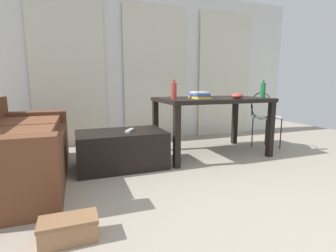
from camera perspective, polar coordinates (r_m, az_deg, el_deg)
The scene contains 14 objects.
ground_plane at distance 2.82m, azimuth 9.23°, elevation -10.43°, with size 7.50×7.50×0.00m, color gray.
wall_back at distance 4.47m, azimuth -3.22°, elevation 12.95°, with size 5.33×0.10×2.45m, color silver.
curtains at distance 4.38m, azimuth -2.86°, elevation 11.50°, with size 3.79×0.03×2.22m.
couch at distance 2.91m, azimuth -31.53°, elevation -4.57°, with size 0.91×1.87×0.80m.
coffee_table at distance 2.98m, azimuth -10.34°, elevation -5.14°, with size 0.98×0.59×0.42m.
craft_table at distance 3.47m, azimuth 9.67°, elevation 4.69°, with size 1.42×0.89×0.77m.
wire_chair at distance 3.97m, azimuth 20.71°, elevation 2.67°, with size 0.40×0.41×0.83m.
bottle_near at distance 3.64m, azimuth 20.43°, elevation 7.53°, with size 0.07×0.07×0.23m.
bottle_far at distance 3.18m, azimuth 1.32°, elevation 7.94°, with size 0.07×0.07×0.23m.
bowl at distance 3.31m, azimuth 15.17°, elevation 6.53°, with size 0.14×0.14×0.07m, color #9E3833.
book_stack at distance 3.23m, azimuth 7.06°, elevation 6.81°, with size 0.20×0.27×0.09m.
tv_remote_on_table at distance 3.77m, azimuth 8.32°, elevation 6.68°, with size 0.04×0.15×0.02m, color #B7B7B2.
tv_remote_primary at distance 2.92m, azimuth -8.55°, elevation -0.97°, with size 0.04×0.18×0.02m, color #B7B7B2.
shoebox at distance 1.79m, azimuth -21.27°, elevation -20.66°, with size 0.35×0.19×0.15m.
Camera 1 is at (-1.33, -1.13, 0.96)m, focal length 27.29 mm.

